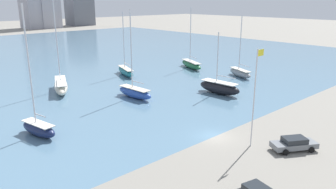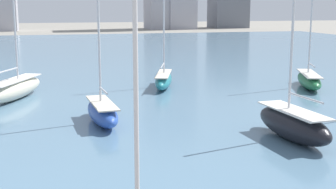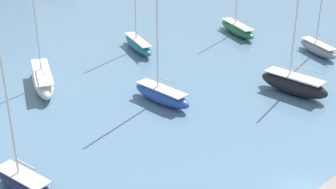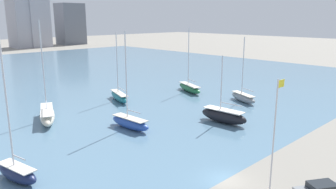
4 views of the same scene
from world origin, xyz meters
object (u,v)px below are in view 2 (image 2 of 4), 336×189
Objects in this scene: sailboat_cream at (15,88)px; sailboat_black at (293,124)px; sailboat_blue at (102,111)px; sailboat_green at (309,79)px; flag_pole at (138,125)px; sailboat_teal at (164,79)px.

sailboat_cream reaches higher than sailboat_black.
sailboat_blue is 1.02× the size of sailboat_green.
sailboat_blue is 1.36× the size of sailboat_black.
flag_pole is at bearing -97.52° from sailboat_blue.
sailboat_teal is (8.78, 14.97, -0.05)m from sailboat_blue.
sailboat_blue reaches higher than sailboat_green.
sailboat_teal is (-16.15, 4.27, -0.00)m from sailboat_green.
sailboat_green is 1.05× the size of sailboat_teal.
flag_pole is 43.97m from sailboat_green.
sailboat_cream is (-32.29, 1.45, 0.15)m from sailboat_green.
sailboat_cream reaches higher than sailboat_blue.
sailboat_teal is (10.41, 38.94, -5.04)m from flag_pole.
sailboat_black is at bearing -102.58° from sailboat_green.
sailboat_teal is (16.14, 2.82, -0.15)m from sailboat_cream.
sailboat_blue is at bearing 143.43° from sailboat_black.
flag_pole is at bearing -135.03° from sailboat_black.
sailboat_black is (-12.53, -18.71, 0.19)m from sailboat_green.
sailboat_black is 0.79× the size of sailboat_teal.
sailboat_blue is at bearing 86.10° from flag_pole.
sailboat_teal reaches higher than flag_pole.
sailboat_blue is 1.07× the size of sailboat_teal.
sailboat_black is (19.76, -20.16, 0.04)m from sailboat_cream.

